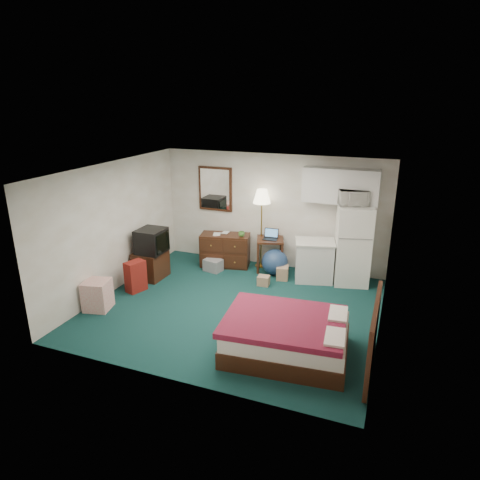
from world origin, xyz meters
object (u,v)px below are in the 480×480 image
at_px(dresser, 225,250).
at_px(fridge, 353,245).
at_px(bed, 287,337).
at_px(kitchen_counter, 314,261).
at_px(floor_lamp, 261,229).
at_px(desk, 270,254).
at_px(tv_stand, 151,265).
at_px(suitcase, 136,276).

bearing_deg(dresser, fridge, -10.81).
bearing_deg(bed, dresser, 122.08).
bearing_deg(bed, fridge, 74.28).
xyz_separation_m(kitchen_counter, fridge, (0.73, 0.15, 0.40)).
distance_m(fridge, bed, 3.06).
height_order(floor_lamp, fridge, floor_lamp).
distance_m(floor_lamp, kitchen_counter, 1.38).
bearing_deg(fridge, desk, 164.90).
relative_size(desk, tv_stand, 1.15).
relative_size(floor_lamp, tv_stand, 2.83).
height_order(desk, suitcase, desk).
xyz_separation_m(floor_lamp, tv_stand, (-1.97, -1.42, -0.59)).
bearing_deg(tv_stand, suitcase, -81.18).
height_order(floor_lamp, kitchen_counter, floor_lamp).
relative_size(tv_stand, suitcase, 1.02).
bearing_deg(bed, tv_stand, 148.11).
xyz_separation_m(floor_lamp, fridge, (1.99, -0.17, -0.07)).
distance_m(desk, fridge, 1.80).
xyz_separation_m(kitchen_counter, suitcase, (-3.15, -1.77, -0.10)).
bearing_deg(dresser, suitcase, -133.34).
relative_size(floor_lamp, kitchen_counter, 2.14).
bearing_deg(floor_lamp, tv_stand, -144.20).
relative_size(desk, fridge, 0.44).
bearing_deg(suitcase, tv_stand, 116.36).
height_order(desk, kitchen_counter, kitchen_counter).
xyz_separation_m(floor_lamp, bed, (1.44, -3.13, -0.60)).
height_order(bed, suitcase, suitcase).
relative_size(bed, suitcase, 2.88).
xyz_separation_m(dresser, desk, (1.01, 0.12, -0.01)).
bearing_deg(desk, suitcase, -155.16).
bearing_deg(kitchen_counter, fridge, -2.73).
height_order(dresser, suitcase, dresser).
relative_size(kitchen_counter, tv_stand, 1.32).
distance_m(floor_lamp, fridge, 1.99).
bearing_deg(tv_stand, dresser, 45.99).
relative_size(dresser, bed, 0.61).
height_order(floor_lamp, bed, floor_lamp).
relative_size(desk, kitchen_counter, 0.87).
bearing_deg(fridge, floor_lamp, 161.65).
relative_size(desk, bed, 0.41).
bearing_deg(tv_stand, floor_lamp, 37.33).
xyz_separation_m(fridge, bed, (-0.55, -2.96, -0.53)).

